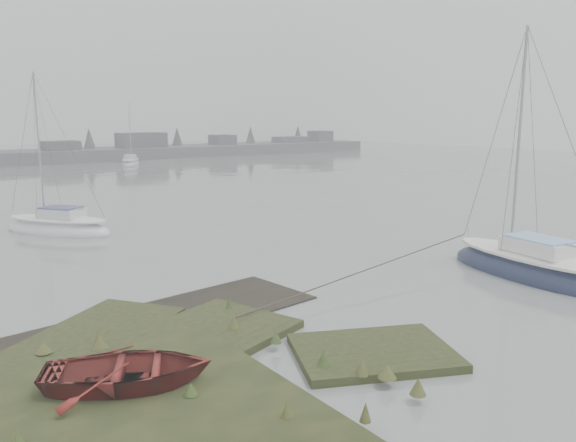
# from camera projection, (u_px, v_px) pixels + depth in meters

# --- Properties ---
(ground) EXTENTS (160.00, 160.00, 0.00)m
(ground) POSITION_uv_depth(u_px,v_px,m) (33.00, 200.00, 36.49)
(ground) COLOR slate
(ground) RESTS_ON ground
(far_shoreline) EXTENTS (60.00, 8.00, 4.15)m
(far_shoreline) POSITION_uv_depth(u_px,v_px,m) (187.00, 150.00, 77.24)
(far_shoreline) COLOR #4C4F51
(far_shoreline) RESTS_ON ground
(sailboat_main) EXTENTS (2.87, 6.53, 8.92)m
(sailboat_main) POSITION_uv_depth(u_px,v_px,m) (530.00, 268.00, 19.00)
(sailboat_main) COLOR #121A35
(sailboat_main) RESTS_ON ground
(sailboat_white) EXTENTS (4.75, 5.63, 7.91)m
(sailboat_white) POSITION_uv_depth(u_px,v_px,m) (58.00, 228.00, 26.10)
(sailboat_white) COLOR white
(sailboat_white) RESTS_ON ground
(sailboat_far_b) EXTENTS (4.14, 5.57, 7.60)m
(sailboat_far_b) POSITION_uv_depth(u_px,v_px,m) (131.00, 163.00, 62.47)
(sailboat_far_b) COLOR silver
(sailboat_far_b) RESTS_ON ground
(dinghy) EXTENTS (3.88, 3.49, 0.66)m
(dinghy) POSITION_uv_depth(u_px,v_px,m) (128.00, 370.00, 10.77)
(dinghy) COLOR maroon
(dinghy) RESTS_ON marsh_bank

